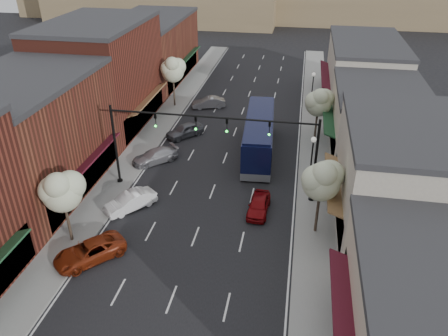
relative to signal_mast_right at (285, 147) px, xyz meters
The scene contains 28 objects.
ground 10.81m from the signal_mast_right, 125.10° to the right, with size 160.00×160.00×0.00m, color black.
sidewalk_left 18.10m from the signal_mast_right, 143.17° to the left, with size 2.80×73.00×0.15m, color gray.
sidewalk_right 11.78m from the signal_mast_right, 75.18° to the left, with size 2.80×73.00×0.15m, color gray.
curb_left 17.04m from the signal_mast_right, 140.24° to the left, with size 0.25×73.00×0.17m, color gray.
curb_right 11.53m from the signal_mast_right, 82.52° to the left, with size 0.25×73.00×0.17m, color gray.
bldg_left_midnear 19.95m from the signal_mast_right, behind, with size 10.14×14.10×9.40m.
bldg_left_midfar 23.22m from the signal_mast_right, 148.85° to the left, with size 10.14×14.10×10.90m.
bldg_left_far 34.32m from the signal_mast_right, 125.32° to the left, with size 10.14×18.10×8.40m.
bldg_right_near 16.25m from the signal_mast_right, 60.04° to the right, with size 9.14×12.10×5.90m.
bldg_right_midnear 8.37m from the signal_mast_right, 13.86° to the right, with size 9.14×12.10×7.90m.
bldg_right_midfar 12.94m from the signal_mast_right, 51.07° to the left, with size 9.14×12.10×6.40m.
bldg_right_far 25.35m from the signal_mast_right, 71.37° to the left, with size 9.14×16.10×7.40m.
hill_near 76.41m from the signal_mast_right, 113.63° to the left, with size 50.00×20.00×8.00m, color #7A6647.
signal_mast_right is the anchor object (origin of this frame).
signal_mast_left 11.24m from the signal_mast_right, behind, with size 8.22×0.46×7.00m.
tree_right_near 4.89m from the signal_mast_right, 56.09° to the right, with size 2.85×2.65×5.95m.
tree_right_far 12.27m from the signal_mast_right, 77.15° to the left, with size 2.85×2.65×5.43m.
tree_left_near 16.05m from the signal_mast_right, 149.86° to the right, with size 2.85×2.65×5.69m.
tree_left_far 22.68m from the signal_mast_right, 127.71° to the left, with size 2.85×2.65×6.13m.
lamp_post_near 3.69m from the signal_mast_right, 48.95° to the left, with size 0.44×0.44×4.44m.
lamp_post_far 20.19m from the signal_mast_right, 83.78° to the left, with size 0.44×0.44×4.44m.
coach_bus 8.63m from the signal_mast_right, 109.11° to the left, with size 3.28×11.89×3.60m.
red_hatchback 4.82m from the signal_mast_right, 125.32° to the right, with size 1.50×3.73×1.27m, color maroon.
parked_car_a 15.69m from the signal_mast_right, 141.14° to the right, with size 2.13×4.62×1.28m, color maroon.
parked_car_b 12.49m from the signal_mast_right, 162.73° to the right, with size 1.42×4.07×1.34m, color white.
parked_car_c 13.11m from the signal_mast_right, 161.16° to the left, with size 1.76×4.33×1.26m, color #A8A8AD.
parked_car_d 15.00m from the signal_mast_right, 136.65° to the left, with size 1.64×4.07×1.39m, color slate.
parked_car_e 21.14m from the signal_mast_right, 118.23° to the left, with size 1.37×3.93×1.30m, color #949499.
Camera 1 is at (6.33, -21.71, 19.26)m, focal length 35.00 mm.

